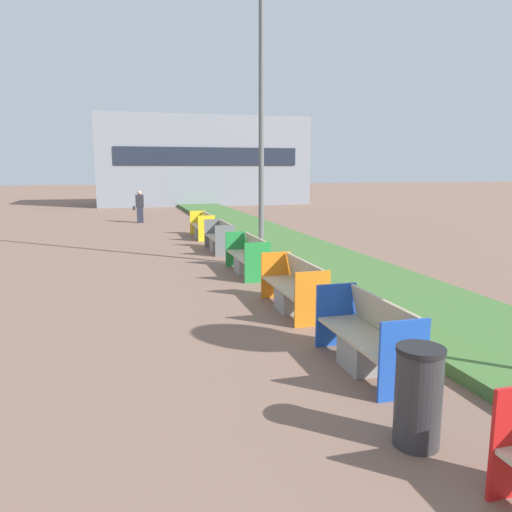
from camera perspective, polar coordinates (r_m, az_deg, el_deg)
name	(u,v)px	position (r m, az deg, el deg)	size (l,w,h in m)	color
planter_grass_strip	(366,281)	(11.57, 12.46, -2.82)	(2.80, 120.00, 0.18)	#426B33
building_backdrop	(202,161)	(38.08, -6.18, 10.71)	(15.14, 5.57, 6.31)	gray
bench_blue_frame	(367,342)	(6.77, 12.59, -9.60)	(0.65, 1.88, 0.94)	gray
bench_orange_frame	(294,291)	(9.27, 4.37, -4.02)	(0.65, 2.04, 0.94)	gray
bench_green_frame	(248,259)	(12.50, -0.93, -0.34)	(0.65, 2.13, 0.94)	gray
bench_grey_frame	(220,240)	(15.90, -4.11, 1.83)	(0.65, 1.93, 0.94)	gray
bench_yellow_frame	(203,228)	(19.23, -6.08, 3.22)	(0.65, 2.15, 0.94)	gray
litter_bin	(418,396)	(5.09, 18.05, -15.02)	(0.45, 0.45, 0.97)	#2D2D30
street_lamp_post	(261,93)	(13.50, 0.62, 18.08)	(0.24, 0.44, 8.25)	#56595B
pedestrian_walking	(140,207)	(25.07, -13.16, 5.52)	(0.53, 0.24, 1.56)	#232633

